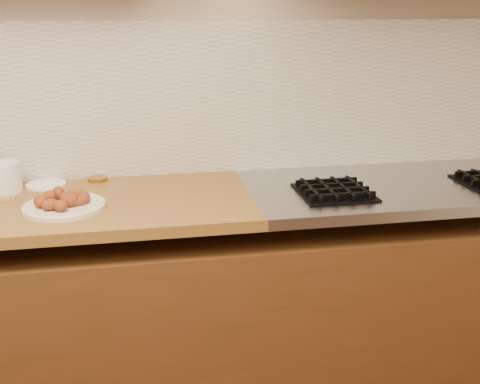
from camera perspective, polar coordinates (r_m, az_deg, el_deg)
name	(u,v)px	position (r m, az deg, el deg)	size (l,w,h in m)	color
wall_back	(104,62)	(2.39, -12.75, 11.98)	(4.00, 0.02, 2.70)	#B5A38C
base_cabinet	(120,328)	(2.38, -11.35, -12.49)	(3.60, 0.60, 0.77)	#572E18
stovetop	(413,187)	(2.43, 16.08, 0.47)	(1.30, 0.62, 0.04)	#9EA0A5
backsplash	(107,101)	(2.39, -12.51, 8.38)	(3.60, 0.02, 0.60)	#BBB6A9
burner_grates	(417,185)	(2.34, 16.46, 0.60)	(0.91, 0.26, 0.03)	black
donut_plate	(64,207)	(2.11, -16.33, -1.33)	(0.27, 0.27, 0.02)	beige
ring_donut	(75,198)	(2.11, -15.39, -0.53)	(0.10, 0.10, 0.03)	brown
fried_dough_chunks	(54,200)	(2.09, -17.18, -0.74)	(0.15, 0.20, 0.05)	brown
plastic_tub	(2,178)	(2.35, -21.62, 1.27)	(0.13, 0.13, 0.11)	silver
tub_lid	(46,185)	(2.40, -17.91, 0.68)	(0.15, 0.15, 0.01)	white
brass_jar_lid	(98,179)	(2.41, -13.33, 1.20)	(0.08, 0.08, 0.01)	olive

